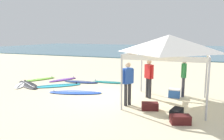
{
  "coord_description": "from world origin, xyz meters",
  "views": [
    {
      "loc": [
        3.84,
        -8.76,
        2.72
      ],
      "look_at": [
        -0.25,
        1.33,
        1.0
      ],
      "focal_mm": 35.26,
      "sensor_mm": 36.0,
      "label": 1
    }
  ],
  "objects_px": {
    "surfboard_lime": "(40,79)",
    "surfboard_teal": "(108,82)",
    "canopy_tent": "(169,44)",
    "surfboard_white": "(22,84)",
    "surfboard_navy": "(81,82)",
    "surfboard_blue": "(75,92)",
    "surfboard_cyan": "(57,86)",
    "gear_bag_by_pole": "(180,120)",
    "surfboard_purple": "(63,80)",
    "surfboard_black": "(28,85)",
    "person_green": "(184,75)",
    "person_red": "(149,76)",
    "cooler_box": "(174,93)",
    "gear_bag_on_sand": "(177,113)",
    "person_blue": "(128,81)",
    "gear_bag_near_tent": "(150,106)"
  },
  "relations": [
    {
      "from": "surfboard_lime",
      "to": "surfboard_teal",
      "type": "distance_m",
      "value": 4.35
    },
    {
      "from": "canopy_tent",
      "to": "surfboard_white",
      "type": "bearing_deg",
      "value": 177.9
    },
    {
      "from": "surfboard_navy",
      "to": "surfboard_blue",
      "type": "bearing_deg",
      "value": -66.42
    },
    {
      "from": "surfboard_cyan",
      "to": "gear_bag_by_pole",
      "type": "xyz_separation_m",
      "value": [
        6.63,
        -2.83,
        0.1
      ]
    },
    {
      "from": "surfboard_purple",
      "to": "surfboard_teal",
      "type": "bearing_deg",
      "value": 7.89
    },
    {
      "from": "surfboard_lime",
      "to": "gear_bag_by_pole",
      "type": "distance_m",
      "value": 9.5
    },
    {
      "from": "canopy_tent",
      "to": "surfboard_black",
      "type": "distance_m",
      "value": 7.93
    },
    {
      "from": "canopy_tent",
      "to": "person_green",
      "type": "bearing_deg",
      "value": 67.76
    },
    {
      "from": "person_red",
      "to": "person_green",
      "type": "bearing_deg",
      "value": 30.38
    },
    {
      "from": "surfboard_purple",
      "to": "surfboard_cyan",
      "type": "distance_m",
      "value": 1.62
    },
    {
      "from": "canopy_tent",
      "to": "cooler_box",
      "type": "relative_size",
      "value": 6.01
    },
    {
      "from": "surfboard_navy",
      "to": "surfboard_blue",
      "type": "distance_m",
      "value": 2.41
    },
    {
      "from": "surfboard_blue",
      "to": "gear_bag_on_sand",
      "type": "distance_m",
      "value": 5.0
    },
    {
      "from": "surfboard_lime",
      "to": "person_blue",
      "type": "xyz_separation_m",
      "value": [
        6.59,
        -2.73,
        0.95
      ]
    },
    {
      "from": "canopy_tent",
      "to": "gear_bag_on_sand",
      "type": "relative_size",
      "value": 5.0
    },
    {
      "from": "surfboard_purple",
      "to": "cooler_box",
      "type": "xyz_separation_m",
      "value": [
        6.77,
        -1.33,
        0.16
      ]
    },
    {
      "from": "canopy_tent",
      "to": "cooler_box",
      "type": "distance_m",
      "value": 2.4
    },
    {
      "from": "surfboard_purple",
      "to": "surfboard_lime",
      "type": "distance_m",
      "value": 1.47
    },
    {
      "from": "gear_bag_on_sand",
      "to": "gear_bag_near_tent",
      "type": "bearing_deg",
      "value": 160.31
    },
    {
      "from": "person_red",
      "to": "surfboard_teal",
      "type": "bearing_deg",
      "value": 141.91
    },
    {
      "from": "surfboard_lime",
      "to": "surfboard_teal",
      "type": "xyz_separation_m",
      "value": [
        4.26,
        0.85,
        0.0
      ]
    },
    {
      "from": "surfboard_black",
      "to": "gear_bag_near_tent",
      "type": "height_order",
      "value": "gear_bag_near_tent"
    },
    {
      "from": "surfboard_teal",
      "to": "gear_bag_near_tent",
      "type": "distance_m",
      "value": 5.0
    },
    {
      "from": "surfboard_cyan",
      "to": "gear_bag_near_tent",
      "type": "distance_m",
      "value": 5.8
    },
    {
      "from": "surfboard_navy",
      "to": "gear_bag_near_tent",
      "type": "distance_m",
      "value": 5.77
    },
    {
      "from": "surfboard_white",
      "to": "surfboard_teal",
      "type": "bearing_deg",
      "value": 29.94
    },
    {
      "from": "surfboard_navy",
      "to": "surfboard_blue",
      "type": "xyz_separation_m",
      "value": [
        0.96,
        -2.21,
        -0.0
      ]
    },
    {
      "from": "person_red",
      "to": "surfboard_white",
      "type": "bearing_deg",
      "value": -178.57
    },
    {
      "from": "surfboard_cyan",
      "to": "gear_bag_by_pole",
      "type": "bearing_deg",
      "value": -23.15
    },
    {
      "from": "person_green",
      "to": "gear_bag_by_pole",
      "type": "relative_size",
      "value": 2.85
    },
    {
      "from": "canopy_tent",
      "to": "person_green",
      "type": "relative_size",
      "value": 1.76
    },
    {
      "from": "surfboard_blue",
      "to": "surfboard_teal",
      "type": "distance_m",
      "value": 2.81
    },
    {
      "from": "person_green",
      "to": "gear_bag_near_tent",
      "type": "bearing_deg",
      "value": -112.49
    },
    {
      "from": "surfboard_navy",
      "to": "gear_bag_on_sand",
      "type": "height_order",
      "value": "gear_bag_on_sand"
    },
    {
      "from": "canopy_tent",
      "to": "gear_bag_on_sand",
      "type": "bearing_deg",
      "value": -69.65
    },
    {
      "from": "canopy_tent",
      "to": "gear_bag_on_sand",
      "type": "distance_m",
      "value": 2.72
    },
    {
      "from": "canopy_tent",
      "to": "surfboard_lime",
      "type": "relative_size",
      "value": 1.48
    },
    {
      "from": "surfboard_purple",
      "to": "person_blue",
      "type": "relative_size",
      "value": 1.13
    },
    {
      "from": "person_blue",
      "to": "canopy_tent",
      "type": "bearing_deg",
      "value": 32.44
    },
    {
      "from": "person_green",
      "to": "cooler_box",
      "type": "relative_size",
      "value": 3.42
    },
    {
      "from": "surfboard_navy",
      "to": "surfboard_blue",
      "type": "relative_size",
      "value": 0.83
    },
    {
      "from": "gear_bag_near_tent",
      "to": "person_blue",
      "type": "bearing_deg",
      "value": 167.9
    },
    {
      "from": "gear_bag_near_tent",
      "to": "cooler_box",
      "type": "height_order",
      "value": "cooler_box"
    },
    {
      "from": "person_red",
      "to": "gear_bag_near_tent",
      "type": "relative_size",
      "value": 2.85
    },
    {
      "from": "surfboard_white",
      "to": "person_green",
      "type": "height_order",
      "value": "person_green"
    },
    {
      "from": "surfboard_purple",
      "to": "surfboard_cyan",
      "type": "xyz_separation_m",
      "value": [
        0.66,
        -1.48,
        -0.0
      ]
    },
    {
      "from": "surfboard_teal",
      "to": "person_red",
      "type": "relative_size",
      "value": 1.19
    },
    {
      "from": "surfboard_purple",
      "to": "surfboard_blue",
      "type": "height_order",
      "value": "same"
    },
    {
      "from": "person_green",
      "to": "gear_bag_by_pole",
      "type": "distance_m",
      "value": 3.4
    },
    {
      "from": "gear_bag_on_sand",
      "to": "person_red",
      "type": "bearing_deg",
      "value": 126.28
    }
  ]
}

